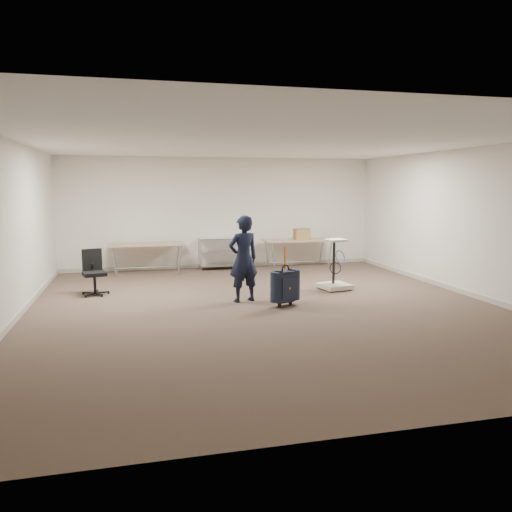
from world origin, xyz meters
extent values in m
plane|color=#46342A|center=(0.00, 0.00, 0.00)|extent=(9.00, 9.00, 0.00)
plane|color=white|center=(0.00, 4.50, 1.40)|extent=(8.00, 0.00, 8.00)
plane|color=white|center=(0.00, -4.50, 1.40)|extent=(8.00, 0.00, 8.00)
plane|color=white|center=(-4.00, 0.00, 1.40)|extent=(0.00, 9.00, 9.00)
plane|color=white|center=(4.00, 0.00, 1.40)|extent=(0.00, 9.00, 9.00)
plane|color=white|center=(0.00, 0.00, 2.80)|extent=(8.00, 8.00, 0.00)
cube|color=#BAB7A7|center=(0.00, 4.49, 0.05)|extent=(8.00, 0.02, 0.10)
cube|color=#BAB7A7|center=(-3.99, 0.00, 0.05)|extent=(0.02, 9.00, 0.10)
cube|color=#BAB7A7|center=(3.99, 0.00, 0.05)|extent=(0.02, 9.00, 0.10)
cube|color=#907858|center=(-1.90, 3.95, 0.71)|extent=(1.80, 0.75, 0.03)
cylinder|color=gray|center=(-1.90, 3.95, 0.15)|extent=(1.50, 0.02, 0.02)
cylinder|color=gray|center=(-2.65, 3.65, 0.35)|extent=(0.13, 0.04, 0.69)
cylinder|color=gray|center=(-1.15, 3.65, 0.35)|extent=(0.13, 0.04, 0.69)
cylinder|color=gray|center=(-2.65, 4.25, 0.35)|extent=(0.13, 0.04, 0.69)
cylinder|color=gray|center=(-1.15, 4.25, 0.35)|extent=(0.13, 0.04, 0.69)
cube|color=#907858|center=(1.90, 3.95, 0.71)|extent=(1.80, 0.75, 0.03)
cylinder|color=gray|center=(1.90, 3.95, 0.15)|extent=(1.50, 0.02, 0.02)
cylinder|color=gray|center=(1.15, 3.65, 0.35)|extent=(0.13, 0.04, 0.69)
cylinder|color=gray|center=(2.65, 3.65, 0.35)|extent=(0.13, 0.04, 0.69)
cylinder|color=gray|center=(1.15, 4.25, 0.35)|extent=(0.13, 0.04, 0.69)
cylinder|color=gray|center=(2.65, 4.25, 0.35)|extent=(0.13, 0.04, 0.69)
cylinder|color=silver|center=(-0.60, 3.98, 0.40)|extent=(0.02, 0.02, 0.80)
cylinder|color=silver|center=(0.60, 3.98, 0.40)|extent=(0.02, 0.02, 0.80)
cylinder|color=silver|center=(-0.60, 4.42, 0.40)|extent=(0.02, 0.02, 0.80)
cylinder|color=silver|center=(0.60, 4.42, 0.40)|extent=(0.02, 0.02, 0.80)
cube|color=silver|center=(0.00, 4.20, 0.10)|extent=(1.20, 0.45, 0.02)
cube|color=silver|center=(0.00, 4.20, 0.45)|extent=(1.20, 0.45, 0.02)
cube|color=silver|center=(0.00, 4.20, 0.78)|extent=(1.20, 0.45, 0.01)
imported|color=black|center=(-0.28, 0.56, 0.78)|extent=(0.65, 0.50, 1.57)
cube|color=#151E30|center=(0.35, 0.02, 0.36)|extent=(0.44, 0.35, 0.53)
cube|color=black|center=(0.34, 0.04, 0.09)|extent=(0.38, 0.27, 0.03)
cylinder|color=black|center=(0.24, -0.02, 0.04)|extent=(0.05, 0.08, 0.07)
cylinder|color=black|center=(0.46, 0.07, 0.04)|extent=(0.05, 0.08, 0.07)
torus|color=black|center=(0.35, 0.02, 0.66)|extent=(0.16, 0.08, 0.17)
cube|color=orange|center=(0.34, 0.04, 0.85)|extent=(0.04, 0.02, 0.40)
cylinder|color=black|center=(-2.94, 1.75, 0.04)|extent=(0.53, 0.53, 0.08)
cylinder|color=black|center=(-2.94, 1.75, 0.22)|extent=(0.05, 0.05, 0.35)
cube|color=black|center=(-2.94, 1.75, 0.42)|extent=(0.49, 0.49, 0.07)
cube|color=black|center=(-2.99, 1.94, 0.67)|extent=(0.37, 0.14, 0.43)
cube|color=beige|center=(1.76, 1.17, 0.07)|extent=(0.65, 0.65, 0.09)
cylinder|color=black|center=(1.53, 0.95, 0.02)|extent=(0.07, 0.07, 0.04)
cylinder|color=black|center=(1.76, 1.23, 0.56)|extent=(0.06, 0.06, 0.89)
cube|color=beige|center=(1.76, 1.17, 1.00)|extent=(0.44, 0.40, 0.04)
torus|color=blue|center=(1.81, 1.08, 0.67)|extent=(0.30, 0.16, 0.27)
cube|color=#8E6442|center=(1.98, 3.91, 0.87)|extent=(0.38, 0.29, 0.28)
camera|label=1|loc=(-2.16, -8.12, 2.08)|focal=35.00mm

